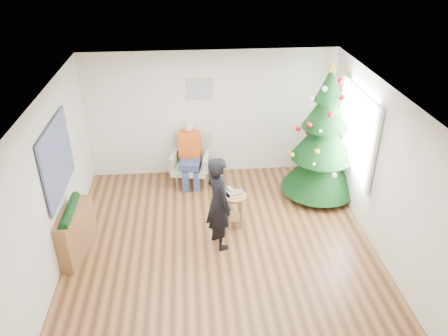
{
  "coord_description": "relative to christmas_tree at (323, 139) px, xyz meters",
  "views": [
    {
      "loc": [
        -0.46,
        -5.74,
        4.63
      ],
      "look_at": [
        0.1,
        0.6,
        1.1
      ],
      "focal_mm": 35.0,
      "sensor_mm": 36.0,
      "label": 1
    }
  ],
  "objects": [
    {
      "name": "christmas_tree",
      "position": [
        0.0,
        0.0,
        0.0
      ],
      "size": [
        1.45,
        1.45,
        2.62
      ],
      "rotation": [
        0.0,
        0.0,
        0.31
      ],
      "color": "#3F2816",
      "rests_on": "floor"
    },
    {
      "name": "wall_front",
      "position": [
        -2.01,
        -3.89,
        0.12
      ],
      "size": [
        5.0,
        0.0,
        5.0
      ],
      "primitive_type": "plane",
      "rotation": [
        -1.57,
        0.0,
        0.0
      ],
      "color": "silver",
      "rests_on": "floor"
    },
    {
      "name": "curtains",
      "position": [
        0.43,
        -0.39,
        0.32
      ],
      "size": [
        0.05,
        1.75,
        1.5
      ],
      "color": "white",
      "rests_on": "wall_right"
    },
    {
      "name": "garland",
      "position": [
        -4.34,
        -1.42,
        -0.36
      ],
      "size": [
        0.14,
        0.9,
        0.14
      ],
      "primitive_type": "cylinder",
      "rotation": [
        1.57,
        0.0,
        0.0
      ],
      "color": "black",
      "rests_on": "console"
    },
    {
      "name": "wall_right",
      "position": [
        0.49,
        -1.39,
        0.12
      ],
      "size": [
        0.0,
        5.0,
        5.0
      ],
      "primitive_type": "plane",
      "rotation": [
        1.57,
        0.0,
        -1.57
      ],
      "color": "silver",
      "rests_on": "floor"
    },
    {
      "name": "armchair",
      "position": [
        -2.46,
        0.68,
        -0.81
      ],
      "size": [
        0.85,
        0.8,
        1.0
      ],
      "rotation": [
        0.0,
        0.0,
        -0.18
      ],
      "color": "gray",
      "rests_on": "floor"
    },
    {
      "name": "window_panel",
      "position": [
        0.46,
        -0.39,
        0.32
      ],
      "size": [
        0.04,
        1.3,
        1.4
      ],
      "primitive_type": "cube",
      "color": "white",
      "rests_on": "wall_right"
    },
    {
      "name": "stool",
      "position": [
        -1.74,
        -0.9,
        -0.86
      ],
      "size": [
        0.42,
        0.42,
        0.63
      ],
      "rotation": [
        0.0,
        0.0,
        -0.13
      ],
      "color": "brown",
      "rests_on": "floor"
    },
    {
      "name": "wall_back",
      "position": [
        -2.01,
        1.11,
        0.12
      ],
      "size": [
        5.0,
        0.0,
        5.0
      ],
      "primitive_type": "plane",
      "rotation": [
        1.57,
        0.0,
        0.0
      ],
      "color": "silver",
      "rests_on": "floor"
    },
    {
      "name": "framed_picture",
      "position": [
        -2.21,
        1.08,
        0.67
      ],
      "size": [
        0.52,
        0.05,
        0.42
      ],
      "color": "tan",
      "rests_on": "wall_back"
    },
    {
      "name": "laptop",
      "position": [
        -1.74,
        -0.9,
        -0.54
      ],
      "size": [
        0.39,
        0.29,
        0.03
      ],
      "primitive_type": "imported",
      "rotation": [
        0.0,
        0.0,
        0.22
      ],
      "color": "silver",
      "rests_on": "stool"
    },
    {
      "name": "console",
      "position": [
        -4.34,
        -1.42,
        -0.78
      ],
      "size": [
        0.5,
        1.04,
        0.8
      ],
      "primitive_type": "cube",
      "rotation": [
        0.0,
        0.0,
        -0.21
      ],
      "color": "brown",
      "rests_on": "floor"
    },
    {
      "name": "tapestry",
      "position": [
        -4.47,
        -1.09,
        0.37
      ],
      "size": [
        0.03,
        1.5,
        1.15
      ],
      "primitive_type": "cube",
      "color": "black",
      "rests_on": "wall_left"
    },
    {
      "name": "ceiling",
      "position": [
        -2.01,
        -1.39,
        1.42
      ],
      "size": [
        5.0,
        5.0,
        0.0
      ],
      "primitive_type": "plane",
      "rotation": [
        3.14,
        0.0,
        0.0
      ],
      "color": "white",
      "rests_on": "wall_back"
    },
    {
      "name": "floor",
      "position": [
        -2.01,
        -1.39,
        -1.18
      ],
      "size": [
        5.0,
        5.0,
        0.0
      ],
      "primitive_type": "plane",
      "color": "brown",
      "rests_on": "ground"
    },
    {
      "name": "seated_person",
      "position": [
        -2.47,
        0.62,
        -0.51
      ],
      "size": [
        0.47,
        0.64,
        1.31
      ],
      "rotation": [
        0.0,
        0.0,
        -0.18
      ],
      "color": "navy",
      "rests_on": "armchair"
    },
    {
      "name": "wall_left",
      "position": [
        -4.51,
        -1.39,
        0.12
      ],
      "size": [
        0.0,
        5.0,
        5.0
      ],
      "primitive_type": "plane",
      "rotation": [
        1.57,
        0.0,
        1.57
      ],
      "color": "silver",
      "rests_on": "floor"
    },
    {
      "name": "game_controller",
      "position": [
        -1.88,
        -1.42,
        -0.11
      ],
      "size": [
        0.09,
        0.13,
        0.04
      ],
      "primitive_type": "cube",
      "rotation": [
        0.0,
        0.0,
        0.43
      ],
      "color": "white",
      "rests_on": "standing_man"
    },
    {
      "name": "standing_man",
      "position": [
        -2.05,
        -1.39,
        -0.38
      ],
      "size": [
        0.6,
        0.7,
        1.61
      ],
      "primitive_type": "imported",
      "rotation": [
        0.0,
        0.0,
        2.0
      ],
      "color": "black",
      "rests_on": "floor"
    }
  ]
}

